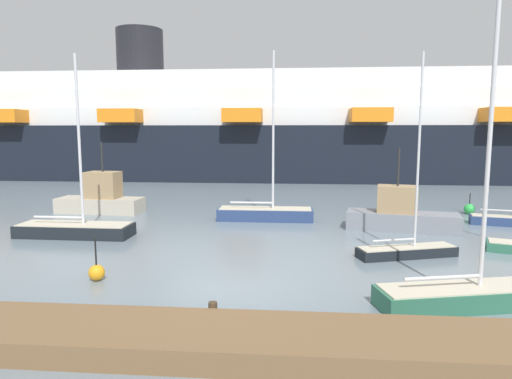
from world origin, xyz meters
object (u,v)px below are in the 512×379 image
Objects in this scene: fishing_boat_0 at (101,198)px; fishing_boat_1 at (401,215)px; channel_buoy_2 at (97,272)px; sailboat_3 at (407,247)px; channel_buoy_1 at (469,209)px; sailboat_1 at (265,212)px; sailboat_2 at (75,228)px; sailboat_0 at (510,219)px; cruise_ship at (303,130)px; sailboat_4 at (467,291)px.

fishing_boat_0 is 18.43m from fishing_boat_1.
channel_buoy_2 is at bearing -63.09° from fishing_boat_0.
sailboat_3 is 6.28× the size of channel_buoy_1.
sailboat_2 is at bearing -151.86° from sailboat_1.
sailboat_0 is 0.95× the size of sailboat_3.
sailboat_1 is 6.21× the size of channel_buoy_2.
cruise_ship is (-4.75, 27.75, 4.45)m from fishing_boat_1.
channel_buoy_2 is at bearing 160.37° from sailboat_4.
sailboat_1 is 13.12m from channel_buoy_1.
sailboat_4 is 10.59m from fishing_boat_1.
sailboat_1 is at bearing 114.00° from sailboat_3.
fishing_boat_1 is at bearing -80.02° from cruise_ship.
sailboat_3 is at bearing -7.67° from sailboat_2.
sailboat_2 is 0.08× the size of cruise_ship.
channel_buoy_1 is at bearing -65.51° from cruise_ship.
sailboat_2 is 23.40m from channel_buoy_1.
sailboat_3 reaches higher than fishing_boat_1.
sailboat_0 is 21.84m from channel_buoy_2.
fishing_boat_1 is 7.47m from channel_buoy_1.
channel_buoy_1 is (23.50, 1.42, -0.59)m from fishing_boat_0.
sailboat_2 reaches higher than channel_buoy_2.
fishing_boat_1 is 15.61m from channel_buoy_2.
channel_buoy_1 is (12.77, 3.01, -0.15)m from sailboat_1.
sailboat_2 is 17.86m from sailboat_4.
sailboat_3 is 5.35× the size of channel_buoy_2.
channel_buoy_1 is 25.34m from cruise_ship.
sailboat_1 is 9.72m from sailboat_3.
sailboat_3 is 1.41× the size of fishing_boat_1.
fishing_boat_1 is (0.90, 5.21, 0.42)m from sailboat_3.
sailboat_0 is 28.76m from cruise_ship.
sailboat_4 is 12.21m from channel_buoy_2.
sailboat_2 is 15.84m from sailboat_3.
sailboat_3 is at bearing -121.62° from channel_buoy_1.
sailboat_0 is 0.82× the size of sailboat_1.
channel_buoy_2 is 0.01× the size of cruise_ship.
sailboat_2 is 5.68× the size of channel_buoy_2.
sailboat_3 is 1.51× the size of fishing_boat_0.
sailboat_4 reaches higher than sailboat_1.
sailboat_2 is at bearing -110.84° from cruise_ship.
channel_buoy_2 is (-18.94, -10.89, -0.10)m from sailboat_0.
fishing_boat_0 is at bearing -0.29° from fishing_boat_1.
sailboat_4 reaches higher than channel_buoy_1.
channel_buoy_1 is at bearing -125.74° from fishing_boat_1.
sailboat_2 is (-9.24, -4.94, -0.06)m from sailboat_1.
sailboat_0 is at bearing 12.06° from sailboat_2.
cruise_ship is (-3.85, 32.96, 4.87)m from sailboat_3.
fishing_boat_0 is at bearing 113.02° from channel_buoy_2.
sailboat_4 is (-6.81, -12.25, 0.09)m from sailboat_0.
fishing_boat_0 is (-10.73, 1.59, 0.44)m from sailboat_1.
channel_buoy_1 is (-0.91, 3.42, -0.06)m from sailboat_0.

